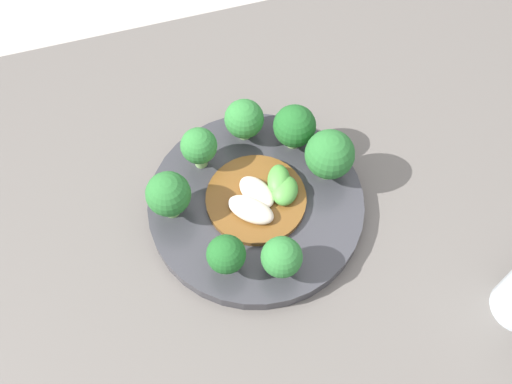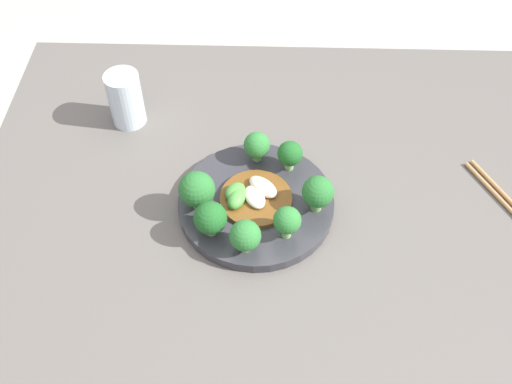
{
  "view_description": "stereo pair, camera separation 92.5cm",
  "coord_description": "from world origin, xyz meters",
  "px_view_note": "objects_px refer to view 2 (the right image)",
  "views": [
    {
      "loc": [
        -0.05,
        -0.27,
        1.39
      ],
      "look_at": [
        0.05,
        0.05,
        0.81
      ],
      "focal_mm": 42.0,
      "sensor_mm": 36.0,
      "label": 1
    },
    {
      "loc": [
        0.03,
        0.64,
        1.53
      ],
      "look_at": [
        0.05,
        0.05,
        0.81
      ],
      "focal_mm": 42.0,
      "sensor_mm": 36.0,
      "label": 2
    }
  ],
  "objects_px": {
    "broccoli_west": "(318,192)",
    "broccoli_south": "(257,145)",
    "broccoli_northwest": "(290,221)",
    "broccoli_north": "(245,236)",
    "broccoli_southwest": "(290,154)",
    "drinking_glass": "(126,99)",
    "broccoli_east": "(197,190)",
    "stirfry_center": "(252,196)",
    "broccoli_northeast": "(210,218)",
    "plate": "(256,204)"
  },
  "relations": [
    {
      "from": "broccoli_south",
      "to": "broccoli_northeast",
      "type": "relative_size",
      "value": 0.92
    },
    {
      "from": "broccoli_north",
      "to": "drinking_glass",
      "type": "xyz_separation_m",
      "value": [
        0.22,
        -0.29,
        0.0
      ]
    },
    {
      "from": "plate",
      "to": "broccoli_northwest",
      "type": "distance_m",
      "value": 0.1
    },
    {
      "from": "broccoli_southwest",
      "to": "broccoli_northwest",
      "type": "bearing_deg",
      "value": 89.35
    },
    {
      "from": "broccoli_north",
      "to": "broccoli_west",
      "type": "relative_size",
      "value": 0.86
    },
    {
      "from": "broccoli_west",
      "to": "broccoli_northwest",
      "type": "bearing_deg",
      "value": 50.95
    },
    {
      "from": "broccoli_south",
      "to": "broccoli_east",
      "type": "bearing_deg",
      "value": 48.74
    },
    {
      "from": "plate",
      "to": "stirfry_center",
      "type": "distance_m",
      "value": 0.02
    },
    {
      "from": "stirfry_center",
      "to": "broccoli_south",
      "type": "bearing_deg",
      "value": -93.16
    },
    {
      "from": "broccoli_southwest",
      "to": "drinking_glass",
      "type": "distance_m",
      "value": 0.31
    },
    {
      "from": "broccoli_east",
      "to": "broccoli_west",
      "type": "xyz_separation_m",
      "value": [
        -0.18,
        0.0,
        0.0
      ]
    },
    {
      "from": "stirfry_center",
      "to": "broccoli_east",
      "type": "bearing_deg",
      "value": 9.5
    },
    {
      "from": "stirfry_center",
      "to": "broccoli_southwest",
      "type": "bearing_deg",
      "value": -130.66
    },
    {
      "from": "broccoli_west",
      "to": "stirfry_center",
      "type": "bearing_deg",
      "value": -8.39
    },
    {
      "from": "broccoli_north",
      "to": "broccoli_northwest",
      "type": "bearing_deg",
      "value": -158.37
    },
    {
      "from": "broccoli_southwest",
      "to": "broccoli_south",
      "type": "height_order",
      "value": "same"
    },
    {
      "from": "plate",
      "to": "broccoli_southwest",
      "type": "height_order",
      "value": "broccoli_southwest"
    },
    {
      "from": "broccoli_northwest",
      "to": "drinking_glass",
      "type": "height_order",
      "value": "drinking_glass"
    },
    {
      "from": "broccoli_south",
      "to": "broccoli_northeast",
      "type": "xyz_separation_m",
      "value": [
        0.06,
        0.15,
        0.0
      ]
    },
    {
      "from": "broccoli_south",
      "to": "broccoli_southwest",
      "type": "bearing_deg",
      "value": 160.89
    },
    {
      "from": "drinking_glass",
      "to": "broccoli_north",
      "type": "bearing_deg",
      "value": 127.8
    },
    {
      "from": "broccoli_east",
      "to": "broccoli_northeast",
      "type": "relative_size",
      "value": 1.12
    },
    {
      "from": "broccoli_southwest",
      "to": "stirfry_center",
      "type": "xyz_separation_m",
      "value": [
        0.06,
        0.07,
        -0.02
      ]
    },
    {
      "from": "broccoli_southwest",
      "to": "stirfry_center",
      "type": "relative_size",
      "value": 0.48
    },
    {
      "from": "plate",
      "to": "broccoli_south",
      "type": "height_order",
      "value": "broccoli_south"
    },
    {
      "from": "plate",
      "to": "broccoli_north",
      "type": "bearing_deg",
      "value": 82.03
    },
    {
      "from": "broccoli_north",
      "to": "broccoli_northwest",
      "type": "relative_size",
      "value": 0.95
    },
    {
      "from": "plate",
      "to": "broccoli_west",
      "type": "bearing_deg",
      "value": 171.86
    },
    {
      "from": "broccoli_west",
      "to": "broccoli_south",
      "type": "relative_size",
      "value": 1.18
    },
    {
      "from": "drinking_glass",
      "to": "broccoli_southwest",
      "type": "bearing_deg",
      "value": 156.56
    },
    {
      "from": "broccoli_west",
      "to": "broccoli_south",
      "type": "bearing_deg",
      "value": -46.85
    },
    {
      "from": "broccoli_west",
      "to": "drinking_glass",
      "type": "distance_m",
      "value": 0.39
    },
    {
      "from": "broccoli_east",
      "to": "stirfry_center",
      "type": "bearing_deg",
      "value": -170.5
    },
    {
      "from": "broccoli_west",
      "to": "broccoli_northeast",
      "type": "bearing_deg",
      "value": 17.4
    },
    {
      "from": "broccoli_east",
      "to": "broccoli_south",
      "type": "distance_m",
      "value": 0.14
    },
    {
      "from": "broccoli_north",
      "to": "broccoli_west",
      "type": "height_order",
      "value": "broccoli_west"
    },
    {
      "from": "broccoli_southwest",
      "to": "broccoli_northeast",
      "type": "bearing_deg",
      "value": 48.41
    },
    {
      "from": "broccoli_southwest",
      "to": "broccoli_northwest",
      "type": "height_order",
      "value": "broccoli_northwest"
    },
    {
      "from": "broccoli_west",
      "to": "broccoli_south",
      "type": "xyz_separation_m",
      "value": [
        0.1,
        -0.1,
        -0.01
      ]
    },
    {
      "from": "broccoli_east",
      "to": "drinking_glass",
      "type": "xyz_separation_m",
      "value": [
        0.15,
        -0.21,
        -0.01
      ]
    },
    {
      "from": "plate",
      "to": "stirfry_center",
      "type": "xyz_separation_m",
      "value": [
        0.01,
        -0.0,
        0.02
      ]
    },
    {
      "from": "plate",
      "to": "broccoli_north",
      "type": "height_order",
      "value": "broccoli_north"
    },
    {
      "from": "broccoli_northeast",
      "to": "broccoli_north",
      "type": "bearing_deg",
      "value": 151.63
    },
    {
      "from": "broccoli_north",
      "to": "broccoli_east",
      "type": "relative_size",
      "value": 0.83
    },
    {
      "from": "broccoli_southwest",
      "to": "plate",
      "type": "bearing_deg",
      "value": 52.9
    },
    {
      "from": "broccoli_northwest",
      "to": "broccoli_northeast",
      "type": "height_order",
      "value": "broccoli_northeast"
    },
    {
      "from": "broccoli_northeast",
      "to": "drinking_glass",
      "type": "height_order",
      "value": "drinking_glass"
    },
    {
      "from": "broccoli_south",
      "to": "broccoli_northwest",
      "type": "relative_size",
      "value": 0.94
    },
    {
      "from": "stirfry_center",
      "to": "drinking_glass",
      "type": "bearing_deg",
      "value": -40.14
    },
    {
      "from": "broccoli_northwest",
      "to": "broccoli_north",
      "type": "bearing_deg",
      "value": 21.63
    }
  ]
}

